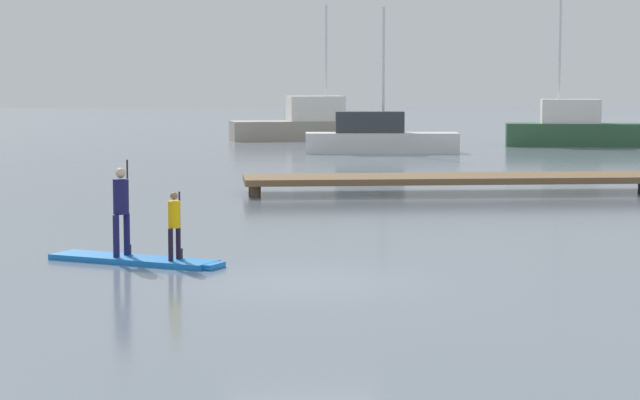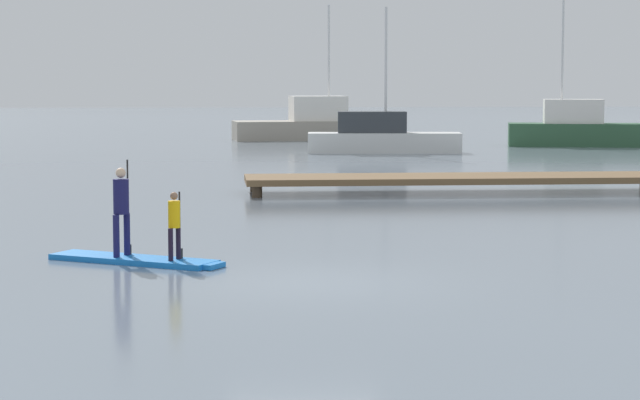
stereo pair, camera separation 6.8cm
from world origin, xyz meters
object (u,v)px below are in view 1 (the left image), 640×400
at_px(paddleboard_near, 137,260).
at_px(paddler_adult, 121,206).
at_px(motor_boat_small_navy, 379,137).
at_px(fishing_boat_green_midground, 585,129).
at_px(trawler_grey_distant, 309,124).
at_px(paddler_child_solo, 175,222).

distance_m(paddleboard_near, paddler_adult, 1.01).
bearing_deg(motor_boat_small_navy, fishing_boat_green_midground, 22.12).
bearing_deg(trawler_grey_distant, paddleboard_near, -98.76).
bearing_deg(trawler_grey_distant, paddler_child_solo, -97.80).
bearing_deg(fishing_boat_green_midground, paddler_child_solo, -117.17).
relative_size(paddler_child_solo, motor_boat_small_navy, 0.18).
bearing_deg(trawler_grey_distant, motor_boat_small_navy, -79.84).
height_order(paddler_child_solo, trawler_grey_distant, trawler_grey_distant).
height_order(paddleboard_near, trawler_grey_distant, trawler_grey_distant).
xyz_separation_m(paddler_child_solo, motor_boat_small_navy, (8.16, 32.41, -0.07)).
relative_size(paddler_adult, trawler_grey_distant, 0.21).
xyz_separation_m(paddler_adult, motor_boat_small_navy, (9.13, 31.84, -0.31)).
height_order(paddler_adult, trawler_grey_distant, trawler_grey_distant).
height_order(paddler_adult, fishing_boat_green_midground, fishing_boat_green_midground).
bearing_deg(trawler_grey_distant, paddler_adult, -99.13).
distance_m(paddler_adult, motor_boat_small_navy, 33.12).
bearing_deg(paddler_child_solo, paddler_adult, 149.30).
height_order(paddler_adult, paddler_child_solo, paddler_adult).
distance_m(paddleboard_near, motor_boat_small_navy, 33.22).
bearing_deg(trawler_grey_distant, fishing_boat_green_midground, -30.14).
xyz_separation_m(motor_boat_small_navy, trawler_grey_distant, (-2.11, 11.79, 0.12)).
distance_m(fishing_boat_green_midground, trawler_grey_distant, 14.82).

